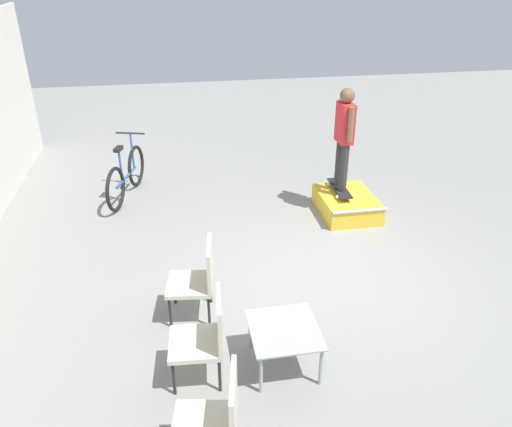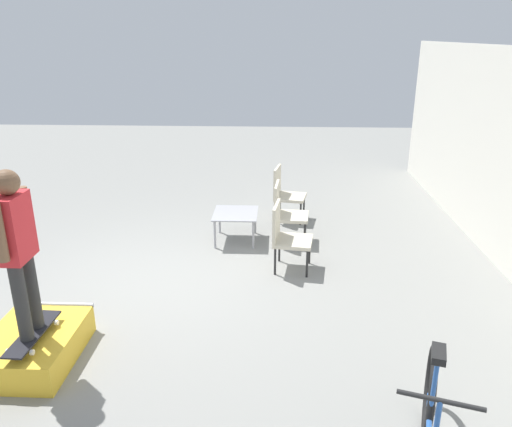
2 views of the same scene
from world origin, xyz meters
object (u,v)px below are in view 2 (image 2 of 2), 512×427
at_px(person_skater, 17,242).
at_px(coffee_table, 236,216).
at_px(skate_ramp_box, 34,346).
at_px(patio_chair_left, 285,191).
at_px(patio_chair_center, 285,210).
at_px(skateboard_on_ramp, 33,333).
at_px(patio_chair_right, 286,234).

relative_size(person_skater, coffee_table, 2.20).
relative_size(skate_ramp_box, person_skater, 0.71).
relative_size(patio_chair_left, patio_chair_center, 1.00).
bearing_deg(patio_chair_center, skateboard_on_ramp, 147.95).
distance_m(skateboard_on_ramp, person_skater, 0.97).
height_order(coffee_table, patio_chair_left, patio_chair_left).
bearing_deg(coffee_table, person_skater, -26.95).
bearing_deg(patio_chair_left, person_skater, 160.49).
relative_size(coffee_table, patio_chair_center, 0.78).
xyz_separation_m(person_skater, coffee_table, (-3.35, 1.70, -0.95)).
xyz_separation_m(skateboard_on_ramp, coffee_table, (-3.35, 1.70, 0.02)).
relative_size(skate_ramp_box, coffee_table, 1.56).
xyz_separation_m(skate_ramp_box, person_skater, (0.13, 0.10, 1.21)).
xyz_separation_m(skate_ramp_box, patio_chair_right, (-2.23, 2.59, 0.37)).
bearing_deg(skateboard_on_ramp, patio_chair_center, 144.83).
relative_size(person_skater, patio_chair_right, 1.71).
distance_m(skateboard_on_ramp, patio_chair_left, 5.03).
relative_size(skateboard_on_ramp, coffee_table, 1.12).
distance_m(skate_ramp_box, skateboard_on_ramp, 0.29).
bearing_deg(person_skater, patio_chair_left, 149.74).
xyz_separation_m(skateboard_on_ramp, patio_chair_center, (-3.36, 2.49, 0.13)).
relative_size(coffee_table, patio_chair_right, 0.78).
bearing_deg(coffee_table, patio_chair_center, 90.56).
distance_m(skateboard_on_ramp, coffee_table, 3.76).
bearing_deg(coffee_table, patio_chair_left, 142.11).
relative_size(person_skater, patio_chair_center, 1.71).
xyz_separation_m(person_skater, patio_chair_center, (-3.36, 2.49, -0.84)).
height_order(skate_ramp_box, patio_chair_center, patio_chair_center).
height_order(patio_chair_left, patio_chair_right, same).
bearing_deg(skate_ramp_box, patio_chair_right, 130.70).
bearing_deg(patio_chair_center, patio_chair_right, -175.41).
xyz_separation_m(skateboard_on_ramp, patio_chair_right, (-2.36, 2.49, 0.13)).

